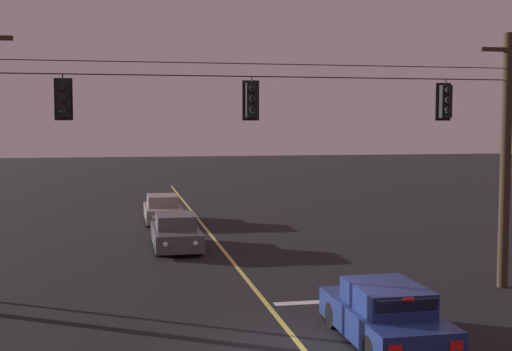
# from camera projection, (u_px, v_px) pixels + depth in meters

# --- Properties ---
(ground_plane) EXTENTS (180.00, 180.00, 0.00)m
(ground_plane) POSITION_uv_depth(u_px,v_px,m) (305.00, 351.00, 14.97)
(ground_plane) COLOR black
(lane_centre_stripe) EXTENTS (0.14, 60.00, 0.01)m
(lane_centre_stripe) POSITION_uv_depth(u_px,v_px,m) (230.00, 258.00, 25.25)
(lane_centre_stripe) COLOR #D1C64C
(lane_centre_stripe) RESTS_ON ground
(stop_bar_paint) EXTENTS (3.40, 0.36, 0.01)m
(stop_bar_paint) POSITION_uv_depth(u_px,v_px,m) (333.00, 301.00, 19.17)
(stop_bar_paint) COLOR silver
(stop_bar_paint) RESTS_ON ground
(signal_span_assembly) EXTENTS (16.83, 0.32, 7.71)m
(signal_span_assembly) POSITION_uv_depth(u_px,v_px,m) (263.00, 159.00, 19.08)
(signal_span_assembly) COLOR #38281C
(signal_span_assembly) RESTS_ON ground
(traffic_light_leftmost) EXTENTS (0.48, 0.41, 1.22)m
(traffic_light_leftmost) POSITION_uv_depth(u_px,v_px,m) (63.00, 99.00, 17.89)
(traffic_light_leftmost) COLOR black
(traffic_light_left_inner) EXTENTS (0.48, 0.41, 1.22)m
(traffic_light_left_inner) POSITION_uv_depth(u_px,v_px,m) (252.00, 100.00, 18.87)
(traffic_light_left_inner) COLOR black
(traffic_light_centre) EXTENTS (0.48, 0.41, 1.22)m
(traffic_light_centre) POSITION_uv_depth(u_px,v_px,m) (446.00, 101.00, 20.01)
(traffic_light_centre) COLOR black
(car_waiting_near_lane) EXTENTS (1.80, 4.33, 1.39)m
(car_waiting_near_lane) POSITION_uv_depth(u_px,v_px,m) (385.00, 316.00, 15.42)
(car_waiting_near_lane) COLOR navy
(car_waiting_near_lane) RESTS_ON ground
(car_oncoming_lead) EXTENTS (1.80, 4.42, 1.39)m
(car_oncoming_lead) POSITION_uv_depth(u_px,v_px,m) (176.00, 233.00, 27.18)
(car_oncoming_lead) COLOR #4C4C51
(car_oncoming_lead) RESTS_ON ground
(car_oncoming_trailing) EXTENTS (1.80, 4.42, 1.39)m
(car_oncoming_trailing) POSITION_uv_depth(u_px,v_px,m) (163.00, 210.00, 34.41)
(car_oncoming_trailing) COLOR gray
(car_oncoming_trailing) RESTS_ON ground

